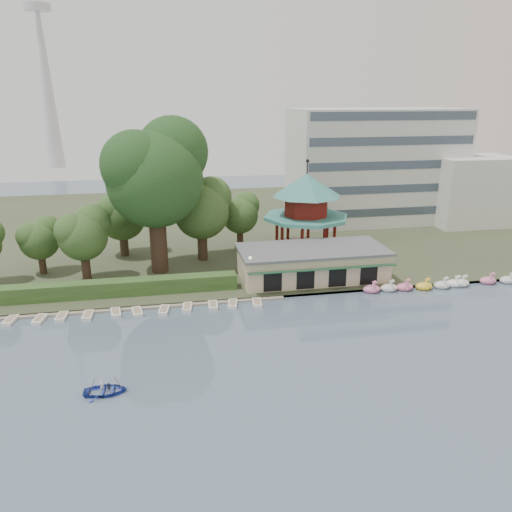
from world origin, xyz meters
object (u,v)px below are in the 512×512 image
object	(u,v)px
pavilion	(306,206)
big_tree	(155,171)
boathouse	(312,263)
rowboat_with_passengers	(106,388)
dock	(134,307)

from	to	relation	value
pavilion	big_tree	bearing A→B (deg)	-169.65
big_tree	boathouse	bearing A→B (deg)	-18.28
boathouse	pavilion	bearing A→B (deg)	78.72
boathouse	big_tree	xyz separation A→B (m)	(-18.83, 6.22, 11.20)
rowboat_with_passengers	dock	bearing A→B (deg)	84.91
big_tree	rowboat_with_passengers	bearing A→B (deg)	-99.54
rowboat_with_passengers	pavilion	bearing A→B (deg)	51.02
dock	boathouse	size ratio (longest dim) A/B	1.83
dock	rowboat_with_passengers	distance (m)	16.77
pavilion	rowboat_with_passengers	bearing A→B (deg)	-128.98
dock	pavilion	size ratio (longest dim) A/B	2.52
boathouse	pavilion	distance (m)	11.43
dock	boathouse	bearing A→B (deg)	12.24
dock	pavilion	distance (m)	29.14
dock	boathouse	distance (m)	22.62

